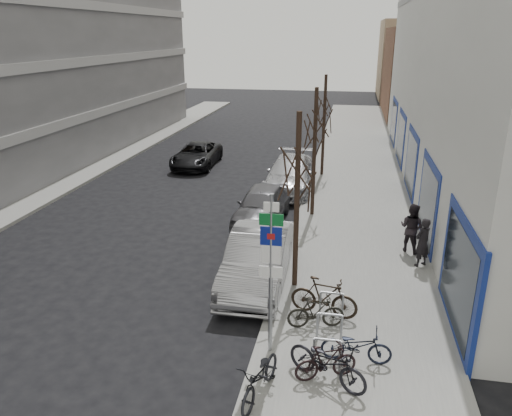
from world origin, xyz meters
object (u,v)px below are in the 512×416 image
at_px(tree_far, 325,102).
at_px(bike_mid_curb, 356,343).
at_px(highway_sign_pole, 271,266).
at_px(bike_far_inner, 324,297).
at_px(parked_car_mid, 262,205).
at_px(tree_near, 298,160).
at_px(bike_near_right, 326,362).
at_px(bike_near_left, 261,374).
at_px(pedestrian_near, 423,242).
at_px(bike_rack, 329,325).
at_px(meter_back, 310,172).
at_px(bike_mid_inner, 316,312).
at_px(meter_front, 278,268).
at_px(parked_car_back, 290,174).
at_px(meter_mid, 298,208).
at_px(bike_far_curb, 328,359).
at_px(tree_mid, 315,122).
at_px(pedestrian_far, 412,227).
at_px(lane_car, 197,155).
at_px(parked_car_front, 258,259).

bearing_deg(tree_far, bike_mid_curb, -83.58).
bearing_deg(highway_sign_pole, bike_mid_curb, -1.44).
xyz_separation_m(bike_far_inner, parked_car_mid, (-3.01, 7.17, 0.03)).
bearing_deg(bike_mid_curb, parked_car_mid, 23.60).
height_order(highway_sign_pole, tree_near, tree_near).
height_order(bike_near_right, bike_far_inner, bike_far_inner).
xyz_separation_m(bike_near_left, pedestrian_near, (4.12, 7.29, 0.27)).
distance_m(bike_near_right, bike_far_inner, 2.70).
xyz_separation_m(bike_rack, meter_back, (-1.65, 13.40, 0.26)).
bearing_deg(tree_far, bike_mid_inner, -86.94).
xyz_separation_m(meter_back, parked_car_mid, (-1.58, -4.96, -0.16)).
bearing_deg(meter_front, bike_near_right, -66.70).
bearing_deg(parked_car_back, meter_mid, -79.70).
distance_m(bike_mid_inner, bike_far_inner, 0.68).
xyz_separation_m(tree_far, bike_far_curb, (1.23, -17.43, -3.35)).
bearing_deg(meter_mid, bike_mid_inner, -80.12).
bearing_deg(bike_mid_curb, meter_front, 37.53).
distance_m(bike_rack, tree_mid, 10.08).
relative_size(tree_near, tree_mid, 1.00).
distance_m(bike_near_left, pedestrian_far, 9.31).
distance_m(meter_front, parked_car_back, 10.86).
relative_size(bike_mid_inner, parked_car_mid, 0.34).
bearing_deg(meter_back, lane_car, 153.63).
distance_m(tree_far, bike_near_right, 17.71).
bearing_deg(tree_far, bike_far_inner, -86.14).
distance_m(bike_mid_inner, parked_car_front, 3.18).
relative_size(tree_near, parked_car_mid, 1.23).
bearing_deg(parked_car_mid, tree_near, -65.86).
relative_size(tree_far, parked_car_mid, 1.23).
bearing_deg(meter_back, tree_near, -87.55).
xyz_separation_m(bike_near_left, bike_near_right, (1.33, 0.85, -0.12)).
relative_size(lane_car, pedestrian_far, 2.71).
xyz_separation_m(highway_sign_pole, lane_car, (-7.28, 17.50, -1.78)).
bearing_deg(parked_car_mid, meter_back, 76.42).
bearing_deg(bike_mid_inner, bike_far_inner, -29.96).
relative_size(bike_rack, pedestrian_near, 1.34).
distance_m(highway_sign_pole, parked_car_back, 13.98).
distance_m(parked_car_back, pedestrian_near, 9.82).
bearing_deg(parked_car_front, pedestrian_far, 30.98).
height_order(tree_far, bike_near_left, tree_far).
bearing_deg(pedestrian_near, pedestrian_far, -118.10).
height_order(tree_near, meter_mid, tree_near).
bearing_deg(lane_car, bike_near_right, -66.20).
distance_m(bike_mid_curb, bike_far_curb, 1.07).
bearing_deg(bike_far_inner, pedestrian_far, -18.50).
bearing_deg(bike_mid_curb, tree_far, 6.87).
bearing_deg(tree_far, bike_near_left, -90.42).
distance_m(highway_sign_pole, tree_far, 16.59).
distance_m(bike_near_left, lane_car, 20.52).
distance_m(tree_near, bike_near_right, 5.69).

